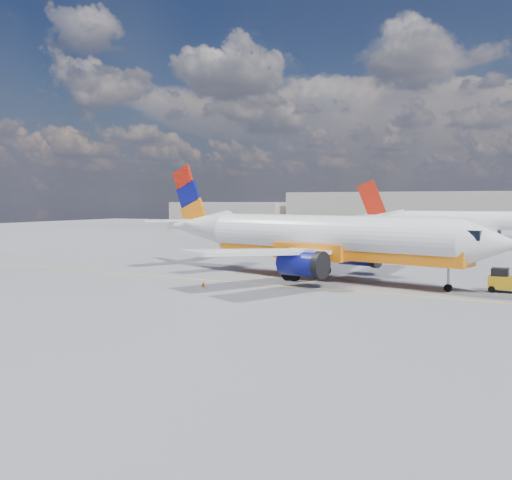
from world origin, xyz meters
The scene contains 8 objects.
ground centered at (0.00, 0.00, 0.00)m, with size 240.00×240.00×0.00m, color #59585D.
taxi_line centered at (0.00, 3.00, 0.01)m, with size 70.00×0.15×0.01m, color yellow.
terminal_main centered at (5.00, 75.00, 4.00)m, with size 70.00×14.00×8.00m, color beige.
terminal_annex centered at (-45.00, 72.00, 3.00)m, with size 26.00×10.00×6.00m, color beige.
main_jet centered at (0.54, 7.96, 3.33)m, with size 33.08×25.62×9.98m.
second_jet centered at (7.74, 48.10, 3.15)m, with size 31.26×24.31×9.44m.
gse_tug centered at (14.84, 7.65, 0.79)m, with size 2.39×1.52×1.67m.
traffic_cone centered at (-5.06, -0.52, 0.24)m, with size 0.36×0.36×0.50m.
Camera 1 is at (17.82, -35.57, 6.44)m, focal length 40.00 mm.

